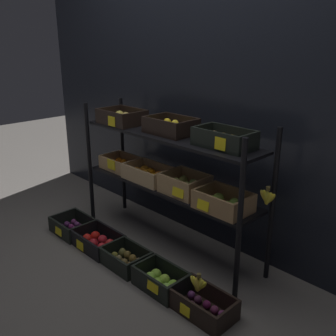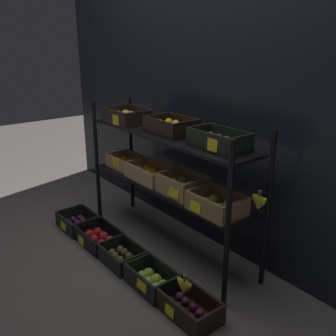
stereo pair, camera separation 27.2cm
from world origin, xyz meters
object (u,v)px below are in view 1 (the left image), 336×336
(crate_ground_apple_green, at_px, (161,281))
(banana_bunch_loose, at_px, (198,284))
(display_rack, at_px, (168,161))
(crate_ground_plum, at_px, (73,227))
(crate_ground_apple_red, at_px, (98,242))
(crate_ground_kiwi, at_px, (126,259))
(crate_ground_rightmost_plum, at_px, (202,306))

(crate_ground_apple_green, distance_m, banana_bunch_loose, 0.32)
(display_rack, xyz_separation_m, crate_ground_plum, (-0.67, -0.41, -0.62))
(display_rack, relative_size, crate_ground_apple_red, 4.26)
(crate_ground_apple_red, distance_m, banana_bunch_loose, 1.00)
(display_rack, relative_size, crate_ground_plum, 4.98)
(display_rack, distance_m, crate_ground_plum, 1.01)
(display_rack, bearing_deg, banana_bunch_loose, -30.85)
(crate_ground_plum, height_order, crate_ground_apple_red, crate_ground_plum)
(crate_ground_kiwi, distance_m, crate_ground_rightmost_plum, 0.68)
(crate_ground_apple_red, xyz_separation_m, crate_ground_kiwi, (0.33, 0.00, 0.00))
(crate_ground_apple_red, distance_m, crate_ground_kiwi, 0.33)
(display_rack, xyz_separation_m, crate_ground_rightmost_plum, (0.68, -0.38, -0.62))
(crate_ground_kiwi, height_order, banana_bunch_loose, banana_bunch_loose)
(crate_ground_plum, height_order, crate_ground_apple_green, crate_ground_apple_green)
(display_rack, bearing_deg, crate_ground_plum, -148.73)
(crate_ground_rightmost_plum, xyz_separation_m, banana_bunch_loose, (-0.03, -0.00, 0.13))
(crate_ground_kiwi, relative_size, crate_ground_rightmost_plum, 0.85)
(crate_ground_rightmost_plum, bearing_deg, crate_ground_kiwi, -178.92)
(crate_ground_apple_green, height_order, banana_bunch_loose, banana_bunch_loose)
(display_rack, relative_size, banana_bunch_loose, 12.15)
(display_rack, distance_m, crate_ground_apple_red, 0.81)
(crate_ground_rightmost_plum, bearing_deg, banana_bunch_loose, -173.23)
(crate_ground_kiwi, relative_size, crate_ground_apple_green, 0.96)
(display_rack, xyz_separation_m, banana_bunch_loose, (0.65, -0.39, -0.49))
(crate_ground_plum, distance_m, crate_ground_kiwi, 0.67)
(crate_ground_apple_green, bearing_deg, banana_bunch_loose, 1.94)
(crate_ground_apple_red, distance_m, crate_ground_rightmost_plum, 1.02)
(crate_ground_apple_green, bearing_deg, crate_ground_kiwi, 179.83)
(display_rack, bearing_deg, crate_ground_rightmost_plum, -29.38)
(banana_bunch_loose, bearing_deg, crate_ground_apple_red, -179.47)
(display_rack, distance_m, crate_ground_rightmost_plum, 1.00)
(display_rack, xyz_separation_m, crate_ground_apple_red, (-0.34, -0.40, -0.62))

